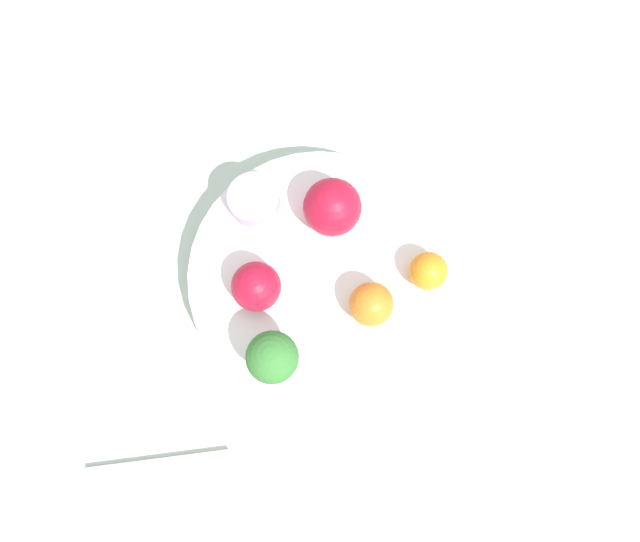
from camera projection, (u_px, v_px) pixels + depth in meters
The scene contains 10 objects.
ground_plane at pixel (320, 288), 0.65m from camera, with size 6.00×6.00×0.00m, color gray.
table_surface at pixel (320, 285), 0.64m from camera, with size 1.20×1.20×0.02m.
bowl at pixel (320, 279), 0.61m from camera, with size 0.25×0.25×0.04m.
broccoli at pixel (272, 357), 0.54m from camera, with size 0.05×0.05×0.06m.
apple_red at pixel (329, 206), 0.58m from camera, with size 0.06×0.06×0.06m.
apple_green at pixel (256, 286), 0.57m from camera, with size 0.05×0.05×0.05m.
orange_front at pixel (428, 271), 0.58m from camera, with size 0.04×0.04×0.04m.
orange_back at pixel (371, 304), 0.57m from camera, with size 0.04×0.04×0.04m.
small_cup at pixel (254, 200), 0.60m from camera, with size 0.05×0.05×0.02m.
napkin at pixel (163, 542), 0.57m from camera, with size 0.17×0.18×0.01m.
Camera 1 is at (-0.03, 0.14, 0.64)m, focal length 35.00 mm.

